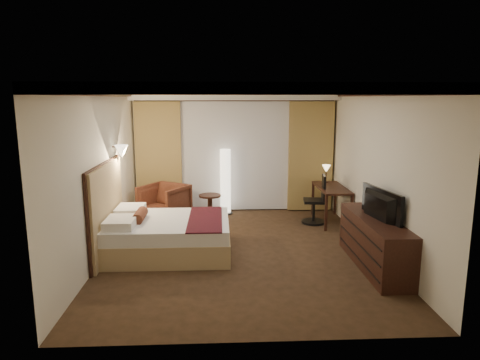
{
  "coord_description": "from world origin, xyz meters",
  "views": [
    {
      "loc": [
        -0.35,
        -6.87,
        2.55
      ],
      "look_at": [
        0.0,
        0.4,
        1.15
      ],
      "focal_mm": 32.0,
      "sensor_mm": 36.0,
      "label": 1
    }
  ],
  "objects_px": {
    "bed": "(170,236)",
    "television": "(375,198)",
    "floor_lamp": "(225,182)",
    "desk": "(331,205)",
    "dresser": "(375,242)",
    "side_table": "(210,207)",
    "armchair": "(164,201)",
    "office_chair": "(314,199)"
  },
  "relations": [
    {
      "from": "armchair",
      "to": "desk",
      "type": "distance_m",
      "value": 3.47
    },
    {
      "from": "television",
      "to": "office_chair",
      "type": "bearing_deg",
      "value": -0.66
    },
    {
      "from": "armchair",
      "to": "bed",
      "type": "bearing_deg",
      "value": -48.5
    },
    {
      "from": "bed",
      "to": "television",
      "type": "xyz_separation_m",
      "value": [
        3.16,
        -0.75,
        0.79
      ]
    },
    {
      "from": "dresser",
      "to": "television",
      "type": "relative_size",
      "value": 1.85
    },
    {
      "from": "desk",
      "to": "television",
      "type": "bearing_deg",
      "value": -89.52
    },
    {
      "from": "floor_lamp",
      "to": "desk",
      "type": "xyz_separation_m",
      "value": [
        2.18,
        -0.76,
        -0.36
      ]
    },
    {
      "from": "armchair",
      "to": "dresser",
      "type": "height_order",
      "value": "armchair"
    },
    {
      "from": "side_table",
      "to": "office_chair",
      "type": "relative_size",
      "value": 0.51
    },
    {
      "from": "bed",
      "to": "desk",
      "type": "distance_m",
      "value": 3.55
    },
    {
      "from": "side_table",
      "to": "office_chair",
      "type": "bearing_deg",
      "value": -11.99
    },
    {
      "from": "bed",
      "to": "television",
      "type": "relative_size",
      "value": 1.87
    },
    {
      "from": "side_table",
      "to": "television",
      "type": "relative_size",
      "value": 0.49
    },
    {
      "from": "bed",
      "to": "desk",
      "type": "bearing_deg",
      "value": 27.68
    },
    {
      "from": "bed",
      "to": "armchair",
      "type": "relative_size",
      "value": 2.31
    },
    {
      "from": "side_table",
      "to": "desk",
      "type": "height_order",
      "value": "desk"
    },
    {
      "from": "floor_lamp",
      "to": "desk",
      "type": "bearing_deg",
      "value": -19.24
    },
    {
      "from": "floor_lamp",
      "to": "dresser",
      "type": "relative_size",
      "value": 0.74
    },
    {
      "from": "floor_lamp",
      "to": "desk",
      "type": "height_order",
      "value": "floor_lamp"
    },
    {
      "from": "bed",
      "to": "floor_lamp",
      "type": "distance_m",
      "value": 2.63
    },
    {
      "from": "bed",
      "to": "armchair",
      "type": "height_order",
      "value": "armchair"
    },
    {
      "from": "television",
      "to": "floor_lamp",
      "type": "bearing_deg",
      "value": 24.75
    },
    {
      "from": "armchair",
      "to": "television",
      "type": "relative_size",
      "value": 0.81
    },
    {
      "from": "dresser",
      "to": "television",
      "type": "bearing_deg",
      "value": 180.0
    },
    {
      "from": "armchair",
      "to": "office_chair",
      "type": "height_order",
      "value": "office_chair"
    },
    {
      "from": "office_chair",
      "to": "dresser",
      "type": "height_order",
      "value": "office_chair"
    },
    {
      "from": "office_chair",
      "to": "dresser",
      "type": "distance_m",
      "value": 2.39
    },
    {
      "from": "desk",
      "to": "bed",
      "type": "bearing_deg",
      "value": -152.32
    },
    {
      "from": "office_chair",
      "to": "armchair",
      "type": "bearing_deg",
      "value": -177.77
    },
    {
      "from": "armchair",
      "to": "dresser",
      "type": "xyz_separation_m",
      "value": [
        3.52,
        -2.62,
        -0.05
      ]
    },
    {
      "from": "floor_lamp",
      "to": "dresser",
      "type": "bearing_deg",
      "value": -54.79
    },
    {
      "from": "bed",
      "to": "side_table",
      "type": "relative_size",
      "value": 3.83
    },
    {
      "from": "office_chair",
      "to": "television",
      "type": "xyz_separation_m",
      "value": [
        0.39,
        -2.35,
        0.57
      ]
    },
    {
      "from": "bed",
      "to": "television",
      "type": "distance_m",
      "value": 3.34
    },
    {
      "from": "side_table",
      "to": "desk",
      "type": "distance_m",
      "value": 2.55
    },
    {
      "from": "armchair",
      "to": "side_table",
      "type": "relative_size",
      "value": 1.66
    },
    {
      "from": "armchair",
      "to": "dresser",
      "type": "distance_m",
      "value": 4.39
    },
    {
      "from": "side_table",
      "to": "bed",
      "type": "bearing_deg",
      "value": -107.01
    },
    {
      "from": "side_table",
      "to": "television",
      "type": "bearing_deg",
      "value": -47.85
    },
    {
      "from": "armchair",
      "to": "desk",
      "type": "height_order",
      "value": "armchair"
    },
    {
      "from": "floor_lamp",
      "to": "television",
      "type": "height_order",
      "value": "floor_lamp"
    },
    {
      "from": "side_table",
      "to": "armchair",
      "type": "bearing_deg",
      "value": -169.41
    }
  ]
}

